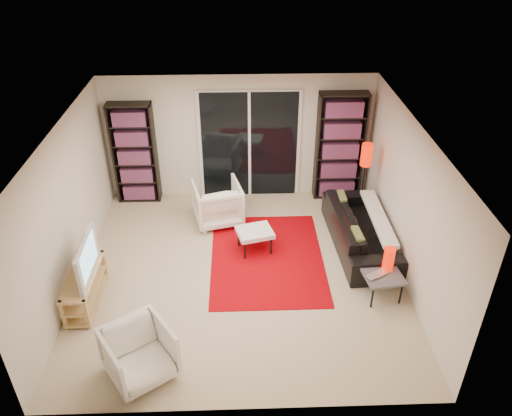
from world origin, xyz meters
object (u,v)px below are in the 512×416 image
at_px(bookshelf_right, 340,147).
at_px(tv_stand, 85,287).
at_px(armchair_front, 139,354).
at_px(sofa, 360,229).
at_px(armchair_back, 217,203).
at_px(ottoman, 255,233).
at_px(floor_lamp, 366,162).
at_px(side_table, 382,276).
at_px(bookshelf_left, 135,154).

relative_size(bookshelf_right, tv_stand, 1.80).
height_order(bookshelf_right, armchair_front, bookshelf_right).
relative_size(sofa, armchair_back, 2.62).
height_order(ottoman, floor_lamp, floor_lamp).
bearing_deg(armchair_back, ottoman, 111.33).
bearing_deg(side_table, sofa, 92.10).
relative_size(sofa, floor_lamp, 1.49).
bearing_deg(sofa, armchair_back, 67.80).
bearing_deg(armchair_front, ottoman, 25.30).
bearing_deg(side_table, ottoman, 146.95).
bearing_deg(tv_stand, floor_lamp, 25.47).
bearing_deg(armchair_front, floor_lamp, 10.98).
height_order(tv_stand, armchair_front, armchair_front).
distance_m(armchair_back, ottoman, 1.12).
distance_m(armchair_front, side_table, 3.56).
relative_size(tv_stand, side_table, 1.88).
xyz_separation_m(bookshelf_right, side_table, (0.16, -2.95, -0.69)).
distance_m(bookshelf_left, armchair_front, 4.38).
distance_m(sofa, armchair_front, 4.16).
height_order(bookshelf_left, side_table, bookshelf_left).
bearing_deg(tv_stand, sofa, 16.31).
height_order(tv_stand, sofa, sofa).
distance_m(armchair_back, floor_lamp, 2.71).
bearing_deg(bookshelf_right, armchair_front, -126.32).
xyz_separation_m(bookshelf_left, tv_stand, (-0.30, -2.93, -0.71)).
distance_m(bookshelf_left, sofa, 4.36).
distance_m(ottoman, floor_lamp, 2.32).
relative_size(ottoman, floor_lamp, 0.45).
bearing_deg(tv_stand, armchair_front, -53.14).
bearing_deg(sofa, bookshelf_right, 0.78).
height_order(sofa, ottoman, sofa).
bearing_deg(armchair_front, sofa, 4.33).
bearing_deg(bookshelf_left, side_table, -36.32).
height_order(bookshelf_left, ottoman, bookshelf_left).
bearing_deg(bookshelf_right, armchair_back, -159.83).
relative_size(bookshelf_left, armchair_front, 2.53).
bearing_deg(tv_stand, bookshelf_right, 35.25).
height_order(bookshelf_right, side_table, bookshelf_right).
relative_size(bookshelf_right, side_table, 3.38).
height_order(bookshelf_left, armchair_back, bookshelf_left).
bearing_deg(floor_lamp, sofa, -102.15).
bearing_deg(bookshelf_right, tv_stand, -144.75).
bearing_deg(armchair_back, tv_stand, 34.82).
bearing_deg(side_table, bookshelf_left, 143.68).
bearing_deg(armchair_front, tv_stand, 92.68).
xyz_separation_m(sofa, armchair_back, (-2.42, 0.84, 0.06)).
xyz_separation_m(armchair_front, floor_lamp, (3.44, 3.46, 0.79)).
xyz_separation_m(tv_stand, sofa, (4.26, 1.25, 0.06)).
height_order(sofa, floor_lamp, floor_lamp).
relative_size(tv_stand, ottoman, 1.76).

